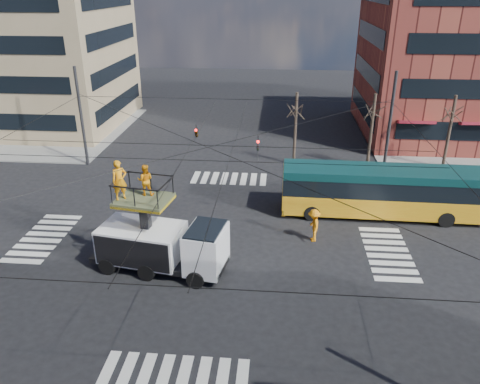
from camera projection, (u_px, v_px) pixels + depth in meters
name	position (u px, v px, depth m)	size (l,w,h in m)	color
ground	(211.00, 245.00, 26.92)	(120.00, 120.00, 0.00)	black
sidewalk_ne	(461.00, 141.00, 44.34)	(18.00, 18.00, 0.12)	slate
sidewalk_nw	(36.00, 130.00, 47.63)	(18.00, 18.00, 0.12)	slate
crosswalks	(211.00, 244.00, 26.92)	(22.40, 22.40, 0.02)	silver
building_ne	(475.00, 61.00, 44.13)	(20.06, 16.06, 14.00)	maroon
overhead_network	(208.00, 173.00, 25.54)	(24.24, 24.24, 8.00)	#2D2D30
tree_a	(296.00, 110.00, 36.91)	(2.00, 2.00, 6.00)	#382B21
tree_b	(374.00, 111.00, 36.44)	(2.00, 2.00, 6.00)	#382B21
tree_c	(453.00, 113.00, 35.97)	(2.00, 2.00, 6.00)	#382B21
utility_truck	(161.00, 236.00, 23.89)	(7.29, 3.56, 5.99)	black
city_bus	(382.00, 191.00, 29.65)	(12.69, 2.85, 3.20)	orange
traffic_cone	(109.00, 254.00, 25.31)	(0.36, 0.36, 0.69)	#DB6409
worker_ground	(123.00, 248.00, 24.71)	(1.14, 0.48, 1.95)	#FF5010
flagger	(314.00, 225.00, 26.97)	(1.28, 0.74, 1.98)	orange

